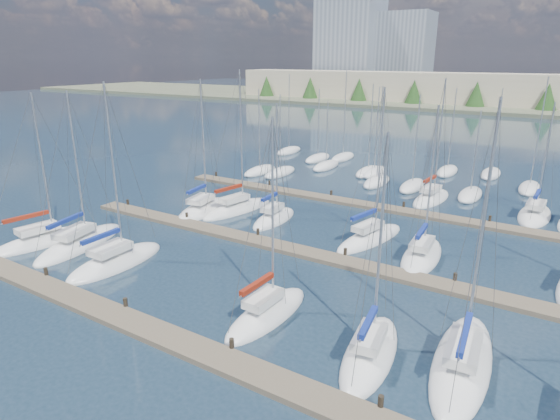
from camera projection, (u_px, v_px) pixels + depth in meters
The scene contains 19 objects.
ground at pixel (437, 156), 72.18m from camera, with size 400.00×400.00×0.00m, color #243748.
dock_near at pixel (163, 335), 25.39m from camera, with size 44.00×1.93×1.10m.
dock_mid at pixel (294, 250), 36.67m from camera, with size 44.00×1.93×1.10m.
dock_far at pixel (362, 204), 47.96m from camera, with size 44.00×1.93×1.10m.
sailboat_b at pixel (80, 243), 37.91m from camera, with size 5.05×9.90×12.93m.
sailboat_a at pixel (45, 240), 38.49m from camera, with size 4.09×9.26×12.75m.
sailboat_e at pixel (370, 353), 23.83m from camera, with size 3.43×7.75×12.10m.
sailboat_j at pixel (274, 219), 43.64m from camera, with size 2.68×6.75×11.48m.
sailboat_d at pixel (267, 314), 27.48m from camera, with size 2.55×7.47×12.32m.
sailboat_f at pixel (462, 362), 23.10m from camera, with size 3.46×9.87×13.69m.
sailboat_i at pixel (238, 209), 46.46m from camera, with size 3.95×9.03×14.22m.
sailboat_l at pixel (422, 256), 35.47m from camera, with size 3.13×8.08×12.11m.
sailboat_h at pixel (203, 209), 46.35m from camera, with size 4.32×8.35×13.38m.
sailboat_q at pixel (534, 215), 44.63m from camera, with size 3.06×7.93×11.48m.
sailboat_p at pixel (431, 198), 49.87m from camera, with size 3.35×8.01×13.29m.
sailboat_k at pixel (370, 238), 38.96m from camera, with size 4.15×8.90×13.11m.
sailboat_c at pixel (116, 261), 34.51m from camera, with size 3.20×8.32×13.76m.
distant_boats at pixel (372, 171), 61.19m from camera, with size 36.93×20.75×13.30m.
shoreline at pixel (470, 80), 148.92m from camera, with size 400.00×60.00×38.00m.
Camera 1 is at (17.03, -13.29, 14.55)m, focal length 30.00 mm.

